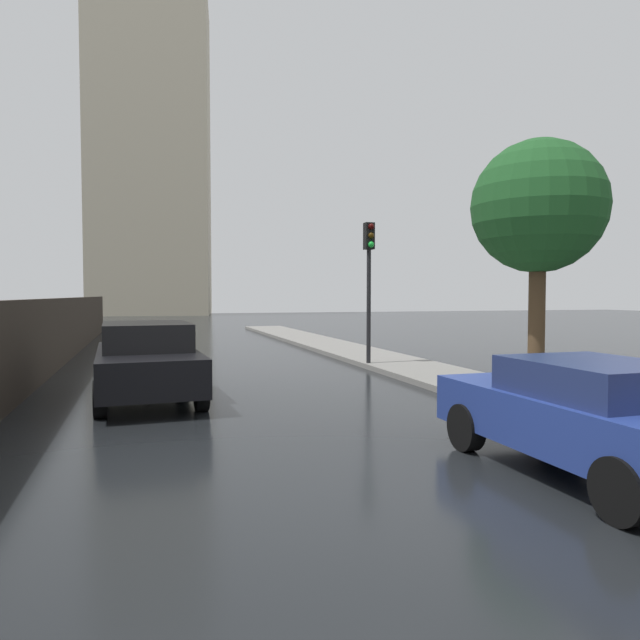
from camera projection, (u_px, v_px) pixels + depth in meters
name	position (u px, v px, depth m)	size (l,w,h in m)	color
ground	(359.00, 515.00, 5.41)	(120.00, 120.00, 0.00)	black
car_blue_near_kerb	(587.00, 415.00, 6.58)	(1.77, 3.95, 1.34)	navy
car_black_mid_road	(147.00, 360.00, 11.32)	(2.10, 4.51, 1.53)	black
traffic_light	(369.00, 265.00, 16.17)	(0.26, 0.39, 3.97)	black
street_tree_mid	(538.00, 208.00, 13.01)	(3.02, 3.02, 5.60)	#4C3823
distant_tower	(153.00, 155.00, 60.44)	(13.14, 13.02, 33.63)	#B2A88E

